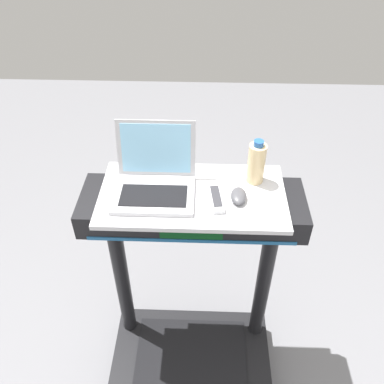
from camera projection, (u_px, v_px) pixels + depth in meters
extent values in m
cylinder|color=black|center=(122.00, 277.00, 1.97)|extent=(0.07, 0.07, 0.83)
cylinder|color=black|center=(264.00, 282.00, 1.95)|extent=(0.07, 0.07, 0.83)
cube|color=black|center=(192.00, 207.00, 1.66)|extent=(0.90, 0.28, 0.11)
cube|color=#0C3F19|center=(191.00, 233.00, 1.55)|extent=(0.24, 0.01, 0.06)
cube|color=#1E598C|center=(191.00, 241.00, 1.58)|extent=(0.81, 0.00, 0.02)
cube|color=silver|center=(192.00, 195.00, 1.62)|extent=(0.73, 0.39, 0.02)
cube|color=#B7B7BC|center=(154.00, 195.00, 1.59)|extent=(0.31, 0.23, 0.02)
cube|color=black|center=(154.00, 196.00, 1.57)|extent=(0.25, 0.13, 0.00)
cube|color=#B7B7BC|center=(156.00, 148.00, 1.62)|extent=(0.31, 0.05, 0.23)
cube|color=#8CCCF2|center=(156.00, 149.00, 1.61)|extent=(0.27, 0.04, 0.20)
ellipsoid|color=#4C4C51|center=(239.00, 196.00, 1.57)|extent=(0.06, 0.10, 0.03)
cylinder|color=beige|center=(256.00, 164.00, 1.62)|extent=(0.07, 0.07, 0.17)
cylinder|color=#2659A5|center=(259.00, 143.00, 1.56)|extent=(0.04, 0.04, 0.02)
cube|color=silver|center=(216.00, 198.00, 1.57)|extent=(0.07, 0.16, 0.02)
cube|color=#333338|center=(216.00, 196.00, 1.57)|extent=(0.05, 0.12, 0.00)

